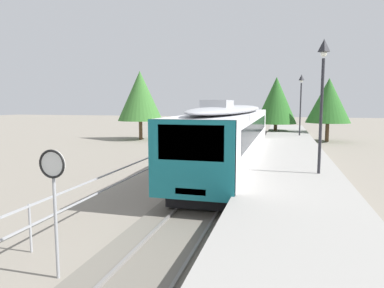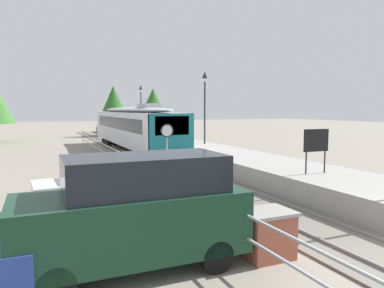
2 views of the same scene
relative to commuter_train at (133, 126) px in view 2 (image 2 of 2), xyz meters
name	(u,v)px [view 2 (image 2 of 2)]	position (x,y,z in m)	size (l,w,h in m)	color
ground_plane	(101,157)	(-3.00, -2.33, -2.14)	(160.00, 160.00, 0.00)	gray
track_rails	(141,154)	(0.00, -2.33, -2.11)	(3.20, 60.00, 0.14)	#6B665B
commuter_train	(133,126)	(0.00, 0.00, 0.00)	(2.82, 18.40, 3.74)	silver
station_platform	(181,147)	(3.25, -2.33, -1.69)	(3.90, 60.00, 0.90)	#999691
platform_lamp_mid_platform	(205,94)	(4.24, -4.66, 2.48)	(0.34, 0.34, 5.35)	#232328
platform_lamp_far_end	(141,99)	(4.24, 12.70, 2.48)	(0.34, 0.34, 5.35)	#232328
platform_notice_board	(316,142)	(2.89, -17.82, 0.04)	(1.20, 0.08, 1.80)	#232328
speed_limit_sign	(167,139)	(-1.83, -13.31, -0.02)	(0.61, 0.10, 2.81)	#9EA0A5
brick_utility_cabinet	(267,234)	(-2.53, -22.20, -1.57)	(1.21, 0.99, 1.13)	brown
carpark_fence	(131,164)	(-3.30, -12.33, -1.23)	(0.06, 36.06, 1.25)	#9EA0A5
parked_van_dark_green	(136,211)	(-5.52, -21.58, -0.85)	(4.91, 1.98, 2.51)	#143823
parked_hatchback_white	(96,186)	(-5.54, -16.17, -1.35)	(4.09, 1.97, 1.53)	white
tree_behind_station_far	(114,105)	(2.04, 17.71, 1.90)	(4.22, 4.22, 6.45)	brown
tree_distant_left	(153,105)	(7.01, 16.72, 1.86)	(4.23, 4.23, 6.17)	brown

